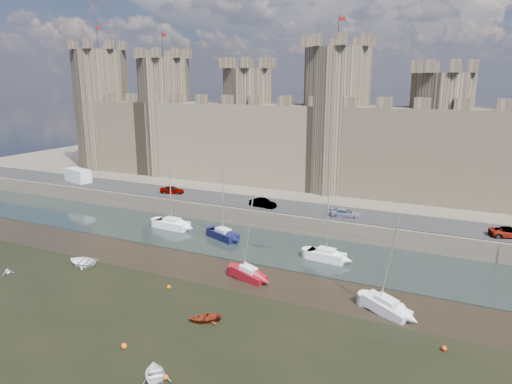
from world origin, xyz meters
TOP-DOWN VIEW (x-y plane):
  - ground at (0.00, 0.00)m, footprint 160.00×160.00m
  - seaweed_patch at (0.00, -6.00)m, footprint 70.00×34.00m
  - water_channel at (0.00, 24.00)m, footprint 160.00×12.00m
  - quay at (0.00, 60.00)m, footprint 160.00×60.00m
  - road at (0.00, 34.00)m, footprint 160.00×7.00m
  - castle at (-0.64, 48.00)m, footprint 108.50×11.00m
  - car_0 at (-20.61, 33.50)m, footprint 4.13×2.43m
  - car_1 at (-3.80, 32.30)m, footprint 4.15×1.91m
  - car_2 at (8.25, 32.55)m, footprint 4.19×2.23m
  - car_3 at (27.80, 32.73)m, footprint 4.90×3.34m
  - van at (-41.25, 33.50)m, footprint 5.93×3.50m
  - sailboat_0 at (-14.45, 24.69)m, footprint 5.23×2.31m
  - sailboat_1 at (-5.68, 23.86)m, footprint 4.93×3.40m
  - sailboat_2 at (8.77, 22.50)m, footprint 4.50×2.08m
  - sailboat_4 at (2.90, 14.02)m, footprint 4.22×2.44m
  - sailboat_5 at (17.25, 12.96)m, footprint 4.66×3.32m
  - dinghy_2 at (4.27, -3.49)m, footprint 3.48×3.55m
  - dinghy_3 at (-21.16, 4.03)m, footprint 1.73×1.64m
  - dinghy_4 at (3.25, 4.70)m, footprint 3.44×3.21m
  - dinghy_6 at (-15.92, 9.44)m, footprint 3.61×2.60m
  - buoy_1 at (-3.34, 8.58)m, footprint 0.43×0.43m
  - buoy_2 at (5.02, -3.31)m, footprint 0.40×0.40m
  - buoy_3 at (22.39, 8.83)m, footprint 0.41×0.41m
  - buoy_4 at (-0.19, -1.60)m, footprint 0.47×0.47m

SIDE VIEW (x-z plane):
  - ground at x=0.00m, z-range 0.00..0.00m
  - seaweed_patch at x=0.00m, z-range 0.00..0.01m
  - water_channel at x=0.00m, z-range 0.00..0.08m
  - buoy_2 at x=5.02m, z-range 0.00..0.40m
  - buoy_3 at x=22.39m, z-range 0.00..0.41m
  - buoy_1 at x=-3.34m, z-range 0.00..0.43m
  - buoy_4 at x=-0.19m, z-range 0.00..0.47m
  - dinghy_4 at x=3.25m, z-range 0.00..0.58m
  - dinghy_2 at x=4.27m, z-range 0.00..0.60m
  - dinghy_3 at x=-21.16m, z-range 0.00..0.72m
  - dinghy_6 at x=-15.92m, z-range 0.00..0.74m
  - sailboat_5 at x=17.25m, z-range -4.00..5.38m
  - sailboat_4 at x=2.90m, z-range -3.94..5.33m
  - sailboat_1 at x=-5.68m, z-range -3.85..5.35m
  - sailboat_0 at x=-14.45m, z-range -4.03..5.54m
  - sailboat_2 at x=8.77m, z-range -3.94..5.49m
  - quay at x=0.00m, z-range 0.00..2.50m
  - road at x=0.00m, z-range 2.50..2.60m
  - car_2 at x=8.25m, z-range 2.50..3.66m
  - car_3 at x=27.80m, z-range 2.50..3.74m
  - car_0 at x=-20.61m, z-range 2.50..3.82m
  - car_1 at x=-3.80m, z-range 2.50..3.82m
  - van at x=-41.25m, z-range 2.50..4.93m
  - castle at x=-0.64m, z-range -2.83..26.17m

